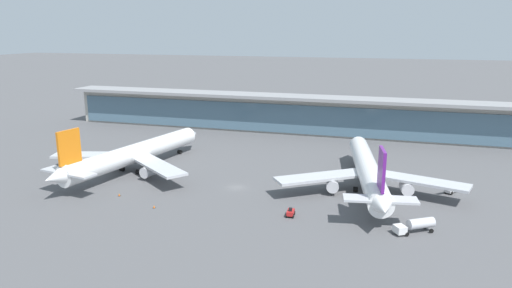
% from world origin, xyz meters
% --- Properties ---
extents(ground_plane, '(1200.00, 1200.00, 0.00)m').
position_xyz_m(ground_plane, '(0.00, 0.00, 0.00)').
color(ground_plane, '#515154').
extents(airliner_left_stand, '(46.85, 61.67, 16.50)m').
position_xyz_m(airliner_left_stand, '(-33.37, 4.72, 5.20)').
color(airliner_left_stand, white).
rests_on(airliner_left_stand, ground).
extents(airliner_centre_stand, '(46.96, 61.74, 16.50)m').
position_xyz_m(airliner_centre_stand, '(32.83, 7.69, 5.20)').
color(airliner_centre_stand, white).
rests_on(airliner_centre_stand, ground).
extents(service_truck_near_nose_white, '(4.92, 6.40, 2.70)m').
position_xyz_m(service_truck_near_nose_white, '(53.47, 11.92, 0.81)').
color(service_truck_near_nose_white, silver).
rests_on(service_truck_near_nose_white, ground).
extents(service_truck_under_wing_red, '(1.91, 2.98, 2.05)m').
position_xyz_m(service_truck_under_wing_red, '(17.86, -14.91, 0.87)').
color(service_truck_under_wing_red, '#B21E1E').
rests_on(service_truck_under_wing_red, ground).
extents(service_truck_mid_apron_white, '(8.44, 6.57, 2.95)m').
position_xyz_m(service_truck_mid_apron_white, '(44.13, -15.88, 1.71)').
color(service_truck_mid_apron_white, silver).
rests_on(service_truck_mid_apron_white, ground).
extents(terminal_building, '(193.68, 12.80, 15.20)m').
position_xyz_m(terminal_building, '(0.00, 69.40, 7.87)').
color(terminal_building, '#B2ADA3').
rests_on(terminal_building, ground).
extents(safety_cone_alpha, '(0.62, 0.62, 0.70)m').
position_xyz_m(safety_cone_alpha, '(-25.73, -14.68, 0.32)').
color(safety_cone_alpha, orange).
rests_on(safety_cone_alpha, ground).
extents(safety_cone_bravo, '(0.62, 0.62, 0.70)m').
position_xyz_m(safety_cone_bravo, '(-13.47, -19.37, 0.32)').
color(safety_cone_bravo, orange).
rests_on(safety_cone_bravo, ground).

